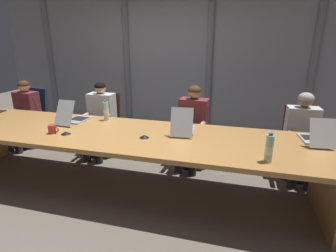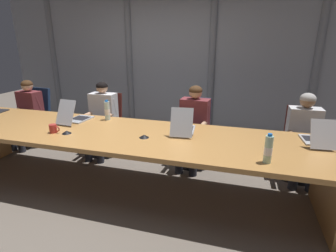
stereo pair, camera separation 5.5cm
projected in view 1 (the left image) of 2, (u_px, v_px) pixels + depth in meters
ground_plane at (122, 188)px, 3.34m from camera, size 13.44×13.44×0.00m
conference_table at (119, 142)px, 3.14m from camera, size 5.03×1.14×0.75m
curtain_backdrop at (167, 59)px, 4.85m from camera, size 6.72×0.17×2.91m
laptop_left_mid at (74, 118)px, 3.48m from camera, size 0.28×0.50×0.31m
laptop_center at (183, 127)px, 3.08m from camera, size 0.29×0.49×0.33m
laptop_right_mid at (316, 137)px, 2.78m from camera, size 0.28×0.47×0.29m
office_chair_left_end at (33, 124)px, 4.71m from camera, size 0.60×0.60×0.97m
office_chair_left_mid at (105, 131)px, 4.36m from camera, size 0.60×0.60×0.95m
office_chair_center at (194, 139)px, 3.99m from camera, size 0.60×0.60×0.96m
office_chair_right_mid at (297, 149)px, 3.63m from camera, size 0.60×0.60×0.92m
person_left_end at (23, 110)px, 4.47m from camera, size 0.44×0.57×1.14m
person_left_mid at (100, 116)px, 4.11m from camera, size 0.41×0.55×1.17m
person_center at (192, 122)px, 3.75m from camera, size 0.44×0.57×1.18m
person_right_mid at (302, 132)px, 3.40m from camera, size 0.41×0.55×1.15m
water_bottle_primary at (269, 149)px, 2.32m from camera, size 0.07×0.07×0.27m
water_bottle_secondary at (106, 111)px, 3.54m from camera, size 0.07×0.07×0.27m
coffee_mug_near at (52, 129)px, 3.06m from camera, size 0.13×0.09×0.10m
conference_mic_left_side at (66, 133)px, 3.04m from camera, size 0.11×0.11×0.03m
conference_mic_middle at (144, 136)px, 2.93m from camera, size 0.11×0.11×0.03m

